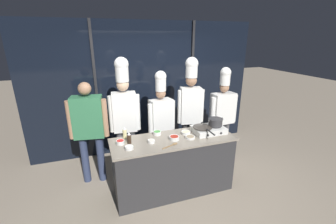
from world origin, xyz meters
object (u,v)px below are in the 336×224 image
(squeeze_bottle_soy, at_px, (129,138))
(prep_bowl_chili_flakes, at_px, (174,138))
(prep_bowl_onion, at_px, (151,141))
(serving_spoon_slotted, at_px, (173,144))
(chef_sous, at_px, (161,115))
(chef_line, at_px, (191,102))
(prep_bowl_bell_pepper, at_px, (120,142))
(squeeze_bottle_oil, at_px, (125,133))
(prep_bowl_rice, at_px, (129,147))
(chef_head, at_px, (124,108))
(person_guest, at_px, (89,124))
(stock_pot, at_px, (215,122))
(portable_stove, at_px, (209,129))
(prep_bowl_noodles, at_px, (186,132))
(frying_pan, at_px, (203,126))
(prep_bowl_mushrooms, at_px, (190,137))
(chef_pastry, at_px, (223,109))
(prep_bowl_scallions, at_px, (157,133))

(squeeze_bottle_soy, bearing_deg, prep_bowl_chili_flakes, -9.34)
(prep_bowl_onion, height_order, serving_spoon_slotted, prep_bowl_onion)
(chef_sous, xyz_separation_m, chef_line, (0.56, -0.03, 0.20))
(squeeze_bottle_soy, relative_size, prep_bowl_bell_pepper, 1.39)
(squeeze_bottle_oil, bearing_deg, prep_bowl_rice, -89.99)
(prep_bowl_bell_pepper, relative_size, chef_head, 0.06)
(chef_head, bearing_deg, squeeze_bottle_soy, 92.27)
(prep_bowl_bell_pepper, relative_size, person_guest, 0.07)
(prep_bowl_bell_pepper, distance_m, chef_head, 0.73)
(prep_bowl_chili_flakes, relative_size, prep_bowl_rice, 1.24)
(stock_pot, relative_size, chef_head, 0.12)
(portable_stove, height_order, serving_spoon_slotted, portable_stove)
(squeeze_bottle_soy, xyz_separation_m, prep_bowl_rice, (-0.03, -0.18, -0.06))
(stock_pot, relative_size, prep_bowl_rice, 2.04)
(stock_pot, xyz_separation_m, chef_head, (-1.35, 0.69, 0.17))
(prep_bowl_chili_flakes, xyz_separation_m, prep_bowl_noodles, (0.25, 0.13, -0.01))
(frying_pan, bearing_deg, prep_bowl_onion, -176.53)
(prep_bowl_noodles, xyz_separation_m, prep_bowl_rice, (-0.94, -0.21, -0.00))
(frying_pan, bearing_deg, squeeze_bottle_oil, 169.02)
(prep_bowl_mushrooms, xyz_separation_m, chef_line, (0.36, 0.78, 0.31))
(frying_pan, height_order, chef_pastry, chef_pastry)
(squeeze_bottle_soy, distance_m, chef_line, 1.43)
(squeeze_bottle_oil, xyz_separation_m, prep_bowl_bell_pepper, (-0.09, -0.18, -0.05))
(frying_pan, height_order, person_guest, person_guest)
(portable_stove, height_order, prep_bowl_chili_flakes, portable_stove)
(chef_line, bearing_deg, serving_spoon_slotted, 63.01)
(portable_stove, distance_m, prep_bowl_onion, 0.98)
(stock_pot, relative_size, serving_spoon_slotted, 0.94)
(prep_bowl_bell_pepper, relative_size, chef_pastry, 0.07)
(serving_spoon_slotted, bearing_deg, prep_bowl_rice, 172.28)
(person_guest, distance_m, chef_line, 1.81)
(chef_sous, bearing_deg, prep_bowl_onion, 52.84)
(prep_bowl_bell_pepper, distance_m, prep_bowl_rice, 0.22)
(prep_bowl_noodles, distance_m, chef_pastry, 1.21)
(squeeze_bottle_soy, height_order, serving_spoon_slotted, squeeze_bottle_soy)
(stock_pot, relative_size, person_guest, 0.15)
(squeeze_bottle_soy, relative_size, prep_bowl_mushrooms, 1.18)
(prep_bowl_noodles, bearing_deg, prep_bowl_onion, -169.11)
(prep_bowl_scallions, distance_m, serving_spoon_slotted, 0.43)
(stock_pot, height_order, prep_bowl_onion, stock_pot)
(prep_bowl_mushrooms, distance_m, prep_bowl_rice, 0.94)
(frying_pan, xyz_separation_m, stock_pot, (0.23, 0.01, 0.05))
(prep_bowl_chili_flakes, xyz_separation_m, prep_bowl_mushrooms, (0.25, -0.04, -0.01))
(stock_pot, bearing_deg, squeeze_bottle_oil, 170.99)
(portable_stove, bearing_deg, prep_bowl_rice, -173.63)
(frying_pan, xyz_separation_m, prep_bowl_scallions, (-0.70, 0.19, -0.09))
(serving_spoon_slotted, relative_size, chef_head, 0.13)
(stock_pot, distance_m, prep_bowl_scallions, 0.96)
(prep_bowl_scallions, distance_m, chef_line, 0.98)
(prep_bowl_mushrooms, height_order, chef_head, chef_head)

